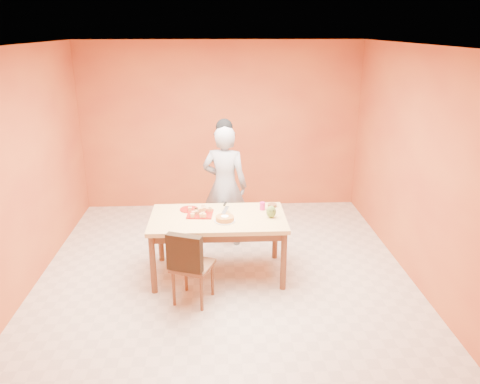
{
  "coord_description": "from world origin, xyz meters",
  "views": [
    {
      "loc": [
        -0.07,
        -4.99,
        2.88
      ],
      "look_at": [
        0.2,
        0.3,
        1.0
      ],
      "focal_mm": 35.0,
      "sensor_mm": 36.0,
      "label": 1
    }
  ],
  "objects_px": {
    "dining_chair": "(193,264)",
    "egg_ornament": "(271,212)",
    "dining_table": "(218,224)",
    "red_dinner_plate": "(189,209)",
    "pastry_platter": "(200,214)",
    "checker_tin": "(272,205)",
    "person": "(225,186)",
    "sponge_cake": "(225,218)",
    "magenta_glass": "(262,206)"
  },
  "relations": [
    {
      "from": "egg_ornament",
      "to": "magenta_glass",
      "type": "relative_size",
      "value": 1.55
    },
    {
      "from": "dining_chair",
      "to": "egg_ornament",
      "type": "distance_m",
      "value": 1.12
    },
    {
      "from": "sponge_cake",
      "to": "magenta_glass",
      "type": "distance_m",
      "value": 0.58
    },
    {
      "from": "dining_table",
      "to": "magenta_glass",
      "type": "distance_m",
      "value": 0.6
    },
    {
      "from": "person",
      "to": "red_dinner_plate",
      "type": "height_order",
      "value": "person"
    },
    {
      "from": "person",
      "to": "sponge_cake",
      "type": "relative_size",
      "value": 7.95
    },
    {
      "from": "red_dinner_plate",
      "to": "magenta_glass",
      "type": "relative_size",
      "value": 2.42
    },
    {
      "from": "magenta_glass",
      "to": "person",
      "type": "bearing_deg",
      "value": 122.49
    },
    {
      "from": "dining_table",
      "to": "egg_ornament",
      "type": "xyz_separation_m",
      "value": [
        0.63,
        -0.05,
        0.17
      ]
    },
    {
      "from": "dining_table",
      "to": "egg_ornament",
      "type": "height_order",
      "value": "egg_ornament"
    },
    {
      "from": "dining_chair",
      "to": "person",
      "type": "distance_m",
      "value": 1.59
    },
    {
      "from": "person",
      "to": "pastry_platter",
      "type": "distance_m",
      "value": 0.89
    },
    {
      "from": "pastry_platter",
      "to": "dining_chair",
      "type": "bearing_deg",
      "value": -95.93
    },
    {
      "from": "sponge_cake",
      "to": "egg_ornament",
      "type": "relative_size",
      "value": 1.44
    },
    {
      "from": "pastry_platter",
      "to": "egg_ornament",
      "type": "bearing_deg",
      "value": -8.98
    },
    {
      "from": "red_dinner_plate",
      "to": "magenta_glass",
      "type": "height_order",
      "value": "magenta_glass"
    },
    {
      "from": "sponge_cake",
      "to": "magenta_glass",
      "type": "height_order",
      "value": "magenta_glass"
    },
    {
      "from": "pastry_platter",
      "to": "sponge_cake",
      "type": "distance_m",
      "value": 0.36
    },
    {
      "from": "pastry_platter",
      "to": "red_dinner_plate",
      "type": "distance_m",
      "value": 0.21
    },
    {
      "from": "dining_table",
      "to": "sponge_cake",
      "type": "relative_size",
      "value": 7.58
    },
    {
      "from": "dining_chair",
      "to": "egg_ornament",
      "type": "xyz_separation_m",
      "value": [
        0.91,
        0.54,
        0.38
      ]
    },
    {
      "from": "dining_chair",
      "to": "person",
      "type": "xyz_separation_m",
      "value": [
        0.38,
        1.5,
        0.38
      ]
    },
    {
      "from": "dining_table",
      "to": "checker_tin",
      "type": "xyz_separation_m",
      "value": [
        0.68,
        0.3,
        0.11
      ]
    },
    {
      "from": "person",
      "to": "egg_ornament",
      "type": "relative_size",
      "value": 11.46
    },
    {
      "from": "person",
      "to": "magenta_glass",
      "type": "xyz_separation_m",
      "value": [
        0.45,
        -0.7,
        -0.03
      ]
    },
    {
      "from": "pastry_platter",
      "to": "sponge_cake",
      "type": "bearing_deg",
      "value": -36.65
    },
    {
      "from": "checker_tin",
      "to": "pastry_platter",
      "type": "bearing_deg",
      "value": -166.03
    },
    {
      "from": "sponge_cake",
      "to": "checker_tin",
      "type": "bearing_deg",
      "value": 36.19
    },
    {
      "from": "red_dinner_plate",
      "to": "egg_ornament",
      "type": "xyz_separation_m",
      "value": [
        0.98,
        -0.29,
        0.07
      ]
    },
    {
      "from": "dining_table",
      "to": "pastry_platter",
      "type": "xyz_separation_m",
      "value": [
        -0.21,
        0.08,
        0.1
      ]
    },
    {
      "from": "pastry_platter",
      "to": "sponge_cake",
      "type": "xyz_separation_m",
      "value": [
        0.29,
        -0.22,
        0.03
      ]
    },
    {
      "from": "sponge_cake",
      "to": "pastry_platter",
      "type": "bearing_deg",
      "value": 143.35
    },
    {
      "from": "dining_table",
      "to": "checker_tin",
      "type": "relative_size",
      "value": 14.38
    },
    {
      "from": "magenta_glass",
      "to": "sponge_cake",
      "type": "bearing_deg",
      "value": -143.85
    },
    {
      "from": "magenta_glass",
      "to": "dining_chair",
      "type": "bearing_deg",
      "value": -136.17
    },
    {
      "from": "dining_chair",
      "to": "red_dinner_plate",
      "type": "height_order",
      "value": "dining_chair"
    },
    {
      "from": "person",
      "to": "pastry_platter",
      "type": "bearing_deg",
      "value": 83.04
    },
    {
      "from": "person",
      "to": "checker_tin",
      "type": "xyz_separation_m",
      "value": [
        0.58,
        -0.6,
        -0.06
      ]
    },
    {
      "from": "dining_table",
      "to": "person",
      "type": "xyz_separation_m",
      "value": [
        0.1,
        0.9,
        0.17
      ]
    },
    {
      "from": "pastry_platter",
      "to": "checker_tin",
      "type": "xyz_separation_m",
      "value": [
        0.89,
        0.22,
        0.01
      ]
    },
    {
      "from": "dining_table",
      "to": "dining_chair",
      "type": "xyz_separation_m",
      "value": [
        -0.28,
        -0.59,
        -0.21
      ]
    },
    {
      "from": "sponge_cake",
      "to": "dining_chair",
      "type": "bearing_deg",
      "value": -128.52
    },
    {
      "from": "person",
      "to": "dining_table",
      "type": "bearing_deg",
      "value": 97.45
    },
    {
      "from": "dining_chair",
      "to": "red_dinner_plate",
      "type": "relative_size",
      "value": 3.84
    },
    {
      "from": "dining_table",
      "to": "sponge_cake",
      "type": "bearing_deg",
      "value": -60.14
    },
    {
      "from": "person",
      "to": "checker_tin",
      "type": "relative_size",
      "value": 15.08
    },
    {
      "from": "dining_table",
      "to": "checker_tin",
      "type": "bearing_deg",
      "value": 23.82
    },
    {
      "from": "person",
      "to": "sponge_cake",
      "type": "distance_m",
      "value": 1.04
    },
    {
      "from": "person",
      "to": "red_dinner_plate",
      "type": "bearing_deg",
      "value": 69.64
    },
    {
      "from": "dining_table",
      "to": "red_dinner_plate",
      "type": "xyz_separation_m",
      "value": [
        -0.35,
        0.24,
        0.1
      ]
    }
  ]
}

